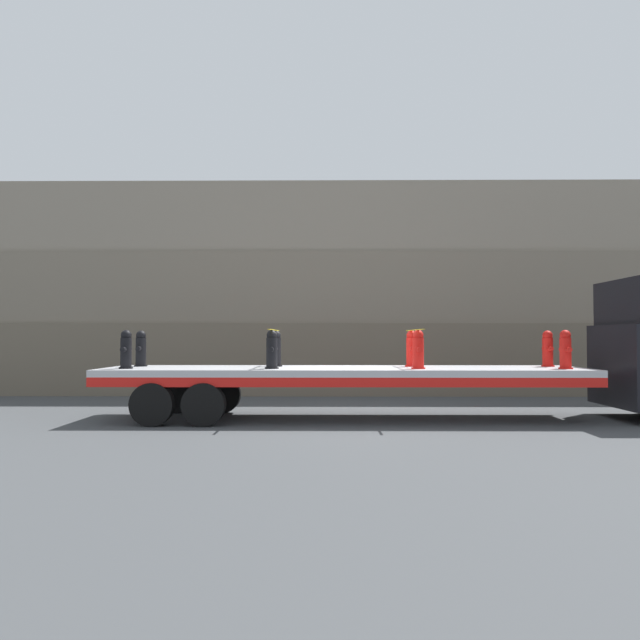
{
  "coord_description": "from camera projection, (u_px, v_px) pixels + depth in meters",
  "views": [
    {
      "loc": [
        -0.4,
        -14.16,
        1.85
      ],
      "look_at": [
        -0.55,
        0.0,
        2.25
      ],
      "focal_mm": 35.0,
      "sensor_mm": 36.0,
      "label": 1
    }
  ],
  "objects": [
    {
      "name": "rock_cliff",
      "position": [
        338.0,
        291.0,
        21.3
      ],
      "size": [
        60.0,
        3.3,
        6.92
      ],
      "color": "#665B4C",
      "rests_on": "ground_plane"
    },
    {
      "name": "fire_hydrant_black_near_0",
      "position": [
        126.0,
        350.0,
        13.65
      ],
      "size": [
        0.3,
        0.5,
        0.85
      ],
      "color": "black",
      "rests_on": "flatbed_trailer"
    },
    {
      "name": "flatbed_trailer",
      "position": [
        316.0,
        377.0,
        14.13
      ],
      "size": [
        10.8,
        2.58,
        1.17
      ],
      "color": "#B2B2B7",
      "rests_on": "ground_plane"
    },
    {
      "name": "fire_hydrant_black_far_1",
      "position": [
        276.0,
        349.0,
        14.7
      ],
      "size": [
        0.3,
        0.5,
        0.85
      ],
      "color": "black",
      "rests_on": "flatbed_trailer"
    },
    {
      "name": "cargo_strap_rear",
      "position": [
        274.0,
        330.0,
        14.17
      ],
      "size": [
        0.05,
        2.68,
        0.01
      ],
      "color": "yellow",
      "rests_on": "fire_hydrant_black_near_1"
    },
    {
      "name": "fire_hydrant_red_far_3",
      "position": [
        548.0,
        349.0,
        14.64
      ],
      "size": [
        0.3,
        0.5,
        0.85
      ],
      "color": "red",
      "rests_on": "flatbed_trailer"
    },
    {
      "name": "ground_plane",
      "position": [
        344.0,
        419.0,
        14.1
      ],
      "size": [
        120.0,
        120.0,
        0.0
      ],
      "primitive_type": "plane",
      "color": "#3F4244"
    },
    {
      "name": "fire_hydrant_red_near_2",
      "position": [
        418.0,
        350.0,
        13.58
      ],
      "size": [
        0.3,
        0.5,
        0.85
      ],
      "color": "red",
      "rests_on": "flatbed_trailer"
    },
    {
      "name": "cargo_strap_middle",
      "position": [
        415.0,
        330.0,
        14.14
      ],
      "size": [
        0.05,
        2.68,
        0.01
      ],
      "color": "yellow",
      "rests_on": "fire_hydrant_red_near_2"
    },
    {
      "name": "fire_hydrant_red_near_3",
      "position": [
        565.0,
        350.0,
        13.55
      ],
      "size": [
        0.3,
        0.5,
        0.85
      ],
      "color": "red",
      "rests_on": "flatbed_trailer"
    },
    {
      "name": "fire_hydrant_black_near_1",
      "position": [
        272.0,
        350.0,
        13.61
      ],
      "size": [
        0.3,
        0.5,
        0.85
      ],
      "color": "black",
      "rests_on": "flatbed_trailer"
    },
    {
      "name": "fire_hydrant_black_far_0",
      "position": [
        141.0,
        349.0,
        14.74
      ],
      "size": [
        0.3,
        0.5,
        0.85
      ],
      "color": "black",
      "rests_on": "flatbed_trailer"
    },
    {
      "name": "fire_hydrant_red_far_2",
      "position": [
        411.0,
        349.0,
        14.67
      ],
      "size": [
        0.3,
        0.5,
        0.85
      ],
      "color": "red",
      "rests_on": "flatbed_trailer"
    }
  ]
}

